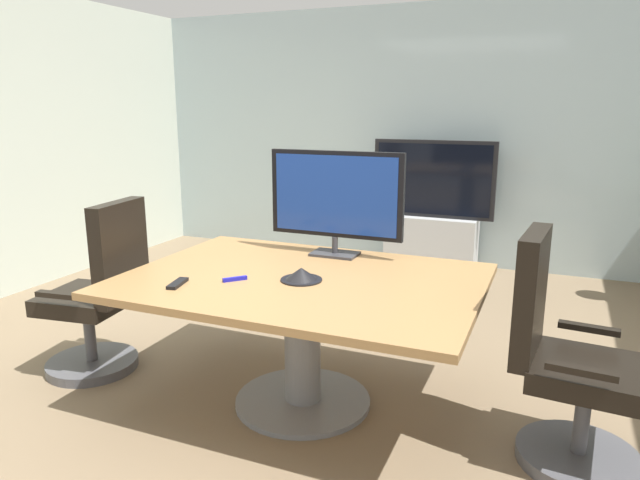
% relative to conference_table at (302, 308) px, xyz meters
% --- Properties ---
extents(ground_plane, '(7.68, 7.68, 0.00)m').
position_rel_conference_table_xyz_m(ground_plane, '(-0.09, -0.02, -0.57)').
color(ground_plane, '#7A664C').
extents(wall_back_glass_partition, '(6.27, 0.10, 2.64)m').
position_rel_conference_table_xyz_m(wall_back_glass_partition, '(-0.09, 3.32, 0.75)').
color(wall_back_glass_partition, '#9EB2B7').
rests_on(wall_back_glass_partition, ground).
extents(conference_table, '(1.88, 1.35, 0.74)m').
position_rel_conference_table_xyz_m(conference_table, '(0.00, 0.00, 0.00)').
color(conference_table, olive).
rests_on(conference_table, ground).
extents(office_chair_left, '(0.62, 0.60, 1.09)m').
position_rel_conference_table_xyz_m(office_chair_left, '(-1.33, -0.11, -0.11)').
color(office_chair_left, '#4C4C51').
rests_on(office_chair_left, ground).
extents(office_chair_right, '(0.61, 0.59, 1.09)m').
position_rel_conference_table_xyz_m(office_chair_right, '(1.33, -0.00, -0.11)').
color(office_chair_right, '#4C4C51').
rests_on(office_chair_right, ground).
extents(tv_monitor, '(0.84, 0.18, 0.64)m').
position_rel_conference_table_xyz_m(tv_monitor, '(-0.00, 0.51, 0.53)').
color(tv_monitor, '#333338').
rests_on(tv_monitor, conference_table).
extents(wall_display_unit, '(1.20, 0.36, 1.31)m').
position_rel_conference_table_xyz_m(wall_display_unit, '(0.08, 2.96, -0.13)').
color(wall_display_unit, '#B7BABC').
rests_on(wall_display_unit, ground).
extents(conference_phone, '(0.22, 0.22, 0.07)m').
position_rel_conference_table_xyz_m(conference_phone, '(0.02, -0.06, 0.21)').
color(conference_phone, black).
rests_on(conference_phone, conference_table).
extents(remote_control, '(0.09, 0.18, 0.02)m').
position_rel_conference_table_xyz_m(remote_control, '(-0.53, -0.37, 0.18)').
color(remote_control, black).
rests_on(remote_control, conference_table).
extents(whiteboard_marker, '(0.10, 0.11, 0.02)m').
position_rel_conference_table_xyz_m(whiteboard_marker, '(-0.30, -0.20, 0.18)').
color(whiteboard_marker, '#1919A5').
rests_on(whiteboard_marker, conference_table).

